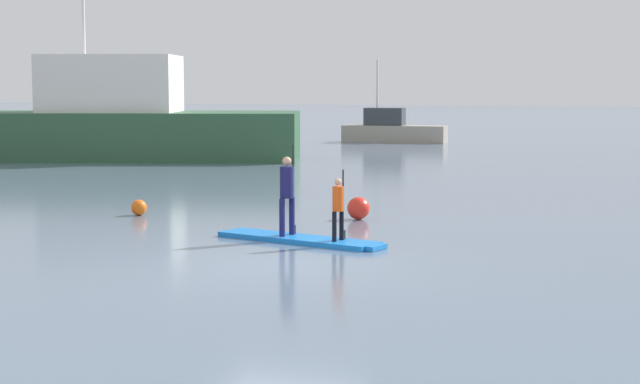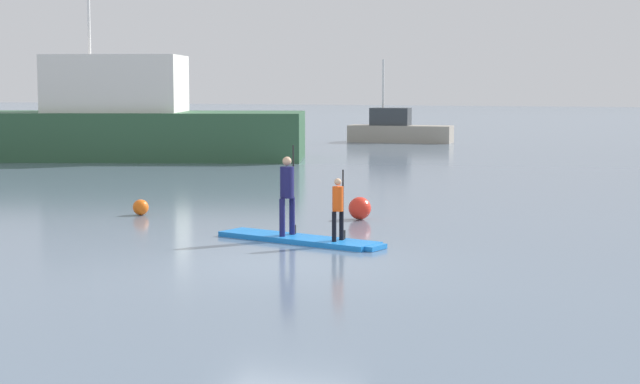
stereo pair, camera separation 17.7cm
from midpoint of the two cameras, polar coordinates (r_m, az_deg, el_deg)
The scene contains 8 objects.
ground_plane at distance 17.67m, azimuth -1.75°, elevation -4.01°, with size 240.00×240.00×0.00m, color slate.
paddleboard_near at distance 20.02m, azimuth -0.83°, elevation -2.66°, with size 3.66×1.66×0.10m.
paddler_adult at distance 20.10m, azimuth -1.59°, elevation 0.10°, with size 0.34×0.49×1.78m.
paddler_child_solo at distance 19.43m, azimuth 1.28°, elevation -0.76°, with size 0.26×0.40×1.35m.
fishing_boat_white_large at distance 42.35m, azimuth -10.66°, elevation 3.89°, with size 14.77×8.40×9.72m.
motor_boat_small_navy at distance 53.48m, azimuth 4.49°, elevation 3.48°, with size 5.45×1.79×4.31m.
mooring_buoy_near at distance 23.27m, azimuth 2.46°, elevation -0.91°, with size 0.52×0.52×0.52m, color red.
mooring_buoy_mid at distance 24.37m, azimuth -9.79°, elevation -0.85°, with size 0.37×0.37×0.37m, color orange.
Camera 2 is at (6.37, -16.19, 3.11)m, focal length 57.23 mm.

